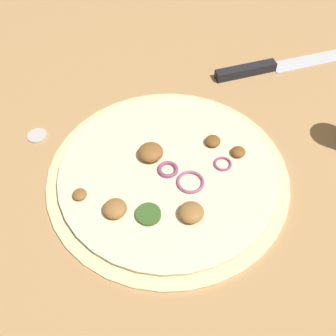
# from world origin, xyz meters

# --- Properties ---
(ground_plane) EXTENTS (3.00, 3.00, 0.00)m
(ground_plane) POSITION_xyz_m (0.00, 0.00, 0.00)
(ground_plane) COLOR tan
(pizza) EXTENTS (0.38, 0.38, 0.03)m
(pizza) POSITION_xyz_m (-0.00, -0.00, 0.01)
(pizza) COLOR beige
(pizza) RESTS_ON ground_plane
(knife) EXTENTS (0.26, 0.28, 0.02)m
(knife) POSITION_xyz_m (0.33, -0.07, 0.01)
(knife) COLOR silver
(knife) RESTS_ON ground_plane
(loose_cap) EXTENTS (0.03, 0.03, 0.01)m
(loose_cap) POSITION_xyz_m (-0.02, 0.24, 0.00)
(loose_cap) COLOR beige
(loose_cap) RESTS_ON ground_plane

